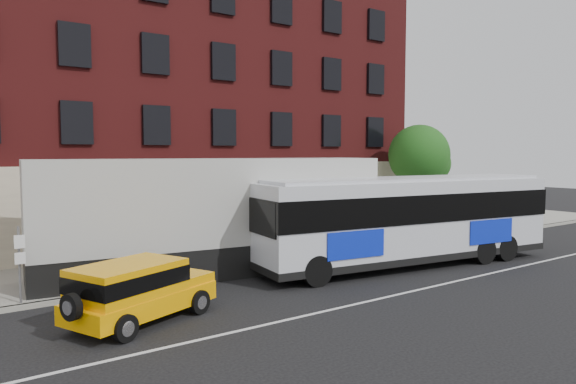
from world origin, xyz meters
TOP-DOWN VIEW (x-y plane):
  - ground at (0.00, 0.00)m, footprint 120.00×120.00m
  - sidewalk at (0.00, 9.00)m, footprint 60.00×6.00m
  - kerb at (0.00, 6.00)m, footprint 60.00×0.25m
  - lane_line at (0.00, 0.50)m, footprint 60.00×0.12m
  - building at (-0.01, 16.92)m, footprint 30.00×12.10m
  - sign_pole at (-8.50, 6.15)m, footprint 0.30×0.20m
  - street_tree at (13.54, 9.48)m, footprint 3.60×3.60m
  - city_bus at (5.66, 3.43)m, footprint 13.72×4.77m
  - yellow_suv at (-6.18, 2.70)m, footprint 4.59×3.21m
  - shipping_container at (-1.49, 6.80)m, footprint 13.66×4.57m

SIDE VIEW (x-z plane):
  - ground at x=0.00m, z-range 0.00..0.00m
  - lane_line at x=0.00m, z-range 0.00..0.01m
  - sidewalk at x=0.00m, z-range 0.00..0.15m
  - kerb at x=0.00m, z-range 0.00..0.15m
  - yellow_suv at x=-6.18m, z-range 0.13..1.85m
  - sign_pole at x=-8.50m, z-range 0.20..2.70m
  - city_bus at x=5.66m, z-range 0.19..3.88m
  - shipping_container at x=-1.49m, z-range -0.02..4.45m
  - street_tree at x=13.54m, z-range 1.31..7.51m
  - building at x=-0.01m, z-range 0.08..15.08m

